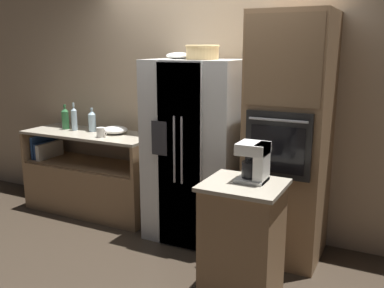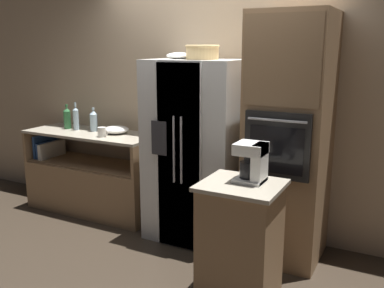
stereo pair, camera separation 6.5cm
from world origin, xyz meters
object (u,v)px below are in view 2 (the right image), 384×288
wall_oven (289,139)px  mug (102,132)px  bottle_short (94,120)px  mixing_bowl (116,130)px  fruit_bowl (179,56)px  bottle_tall (67,118)px  bottle_wide (76,118)px  refrigerator (196,151)px  wicker_basket (202,52)px  coffee_maker (253,161)px

wall_oven → mug: 1.99m
bottle_short → mixing_bowl: size_ratio=0.96×
fruit_bowl → bottle_tall: 1.73m
wall_oven → bottle_wide: wall_oven is taller
refrigerator → wall_oven: bearing=0.5°
fruit_bowl → mug: 1.22m
fruit_bowl → bottle_wide: bearing=176.3°
wicker_basket → fruit_bowl: wicker_basket is taller
wicker_basket → bottle_wide: (-1.70, 0.16, -0.76)m
refrigerator → mug: (-1.09, -0.08, 0.10)m
wicker_basket → mug: 1.46m
refrigerator → wall_oven: (0.90, 0.01, 0.20)m
coffee_maker → bottle_wide: bearing=160.9°
bottle_short → mug: bearing=-35.6°
refrigerator → bottle_wide: bearing=176.9°
bottle_wide → mixing_bowl: bearing=5.2°
bottle_tall → mixing_bowl: size_ratio=1.02×
bottle_short → wicker_basket: bearing=-7.6°
refrigerator → bottle_short: size_ratio=6.53×
wicker_basket → bottle_tall: 2.00m
refrigerator → wicker_basket: (0.10, -0.07, 0.95)m
bottle_wide → mixing_bowl: bottle_wide is taller
mixing_bowl → coffee_maker: (1.92, -0.90, 0.10)m
refrigerator → mug: size_ratio=13.81×
refrigerator → bottle_tall: 1.75m
mug → coffee_maker: bearing=-19.4°
wicker_basket → mixing_bowl: 1.46m
bottle_short → refrigerator: bearing=-5.1°
wall_oven → mug: wall_oven is taller
mug → coffee_maker: coffee_maker is taller
mixing_bowl → wicker_basket: bearing=-10.1°
mug → mixing_bowl: mug is taller
bottle_short → bottle_wide: bottle_wide is taller
fruit_bowl → coffee_maker: size_ratio=0.85×
wall_oven → fruit_bowl: (-1.08, -0.01, 0.70)m
bottle_tall → bottle_wide: 0.14m
refrigerator → coffee_maker: size_ratio=6.14×
wicker_basket → mug: bearing=-179.6°
wicker_basket → mug: size_ratio=2.45×
bottle_tall → mug: bottle_tall is taller
bottle_short → mug: bottle_short is taller
refrigerator → coffee_maker: (0.85, -0.76, 0.19)m
bottle_wide → refrigerator: bearing=-3.1°
refrigerator → fruit_bowl: size_ratio=7.21×
wall_oven → bottle_short: (-2.27, 0.12, -0.03)m
bottle_tall → bottle_short: bottle_tall is taller
mixing_bowl → refrigerator: bearing=-7.2°
refrigerator → wicker_basket: size_ratio=5.64×
refrigerator → mixing_bowl: refrigerator is taller
coffee_maker → wall_oven: bearing=86.6°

